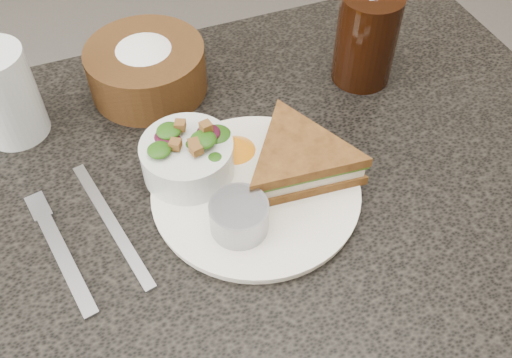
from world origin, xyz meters
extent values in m
cube|color=black|center=(0.00, 0.00, 0.38)|extent=(1.00, 0.70, 0.75)
cylinder|color=silver|center=(0.02, -0.01, 0.76)|extent=(0.25, 0.25, 0.01)
cylinder|color=gray|center=(-0.02, -0.05, 0.78)|extent=(0.09, 0.09, 0.04)
cone|color=orange|center=(0.02, 0.06, 0.77)|extent=(0.07, 0.07, 0.02)
cube|color=gray|center=(-0.22, -0.01, 0.75)|extent=(0.05, 0.17, 0.00)
cube|color=#9FA3AB|center=(-0.15, 0.01, 0.75)|extent=(0.06, 0.21, 0.00)
cylinder|color=silver|center=(-0.24, 0.22, 0.81)|extent=(0.10, 0.10, 0.13)
camera|label=1|loc=(-0.14, -0.42, 1.30)|focal=40.00mm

